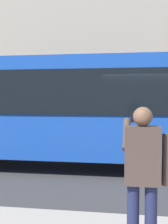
# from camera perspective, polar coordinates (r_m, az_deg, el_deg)

# --- Properties ---
(ground_plane) EXTENTS (60.00, 60.00, 0.00)m
(ground_plane) POSITION_cam_1_polar(r_m,az_deg,el_deg) (8.30, 13.05, -10.96)
(ground_plane) COLOR #38383A
(building_facade_far) EXTENTS (28.00, 1.55, 12.00)m
(building_facade_far) POSITION_cam_1_polar(r_m,az_deg,el_deg) (15.40, 11.54, 17.83)
(building_facade_far) COLOR #A89E8E
(building_facade_far) RESTS_ON ground_plane
(red_bus) EXTENTS (9.05, 2.54, 3.08)m
(red_bus) POSITION_cam_1_polar(r_m,az_deg,el_deg) (8.46, -5.00, 0.88)
(red_bus) COLOR #1947AD
(red_bus) RESTS_ON ground_plane
(pedestrian_photographer) EXTENTS (0.53, 0.52, 1.70)m
(pedestrian_photographer) POSITION_cam_1_polar(r_m,az_deg,el_deg) (3.49, 11.23, -10.74)
(pedestrian_photographer) COLOR #1E2347
(pedestrian_photographer) RESTS_ON sidewalk_curb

